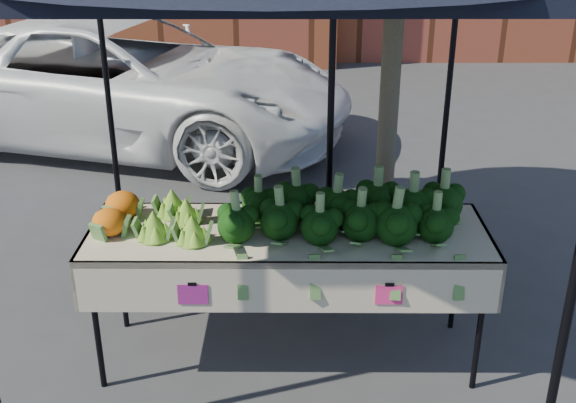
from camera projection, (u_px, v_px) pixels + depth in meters
The scene contains 7 objects.
ground at pixel (262, 367), 4.42m from camera, with size 90.00×90.00×0.00m, color #333335.
table at pixel (288, 295), 4.36m from camera, with size 2.41×0.82×0.90m.
canopy at pixel (276, 124), 4.54m from camera, with size 3.16×3.16×2.74m, color black, non-canonical shape.
broccoli_heap at pixel (343, 206), 4.14m from camera, with size 1.50×0.60×0.29m, color black.
romanesco_cluster at pixel (177, 211), 4.16m from camera, with size 0.45×0.59×0.22m, color #88C036.
cauliflower_pair at pixel (116, 211), 4.19m from camera, with size 0.25×0.45×0.20m, color orange.
street_tree at pixel (393, 33), 4.49m from camera, with size 1.95×1.95×3.84m, color #1E4C14, non-canonical shape.
Camera 1 is at (0.15, -3.61, 2.76)m, focal length 43.60 mm.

